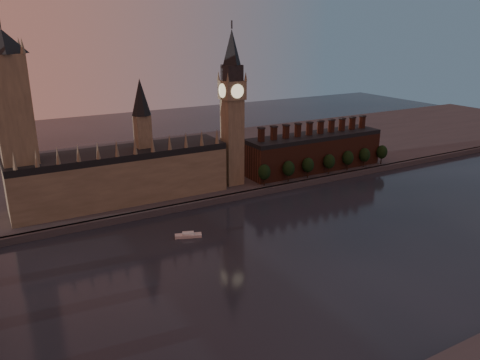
% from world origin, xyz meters
% --- Properties ---
extents(ground, '(900.00, 900.00, 0.00)m').
position_xyz_m(ground, '(0.00, 0.00, 0.00)').
color(ground, black).
rests_on(ground, ground).
extents(north_bank, '(900.00, 182.00, 4.00)m').
position_xyz_m(north_bank, '(0.00, 178.04, 2.00)').
color(north_bank, '#424146').
rests_on(north_bank, ground).
extents(palace_of_westminster, '(130.00, 30.30, 74.00)m').
position_xyz_m(palace_of_westminster, '(-64.41, 114.91, 21.63)').
color(palace_of_westminster, gray).
rests_on(palace_of_westminster, north_bank).
extents(victoria_tower, '(24.00, 24.00, 108.00)m').
position_xyz_m(victoria_tower, '(-120.00, 115.00, 59.09)').
color(victoria_tower, gray).
rests_on(victoria_tower, north_bank).
extents(big_ben, '(15.00, 15.00, 107.00)m').
position_xyz_m(big_ben, '(10.00, 110.00, 56.83)').
color(big_ben, gray).
rests_on(big_ben, north_bank).
extents(chimney_block, '(110.00, 25.00, 37.00)m').
position_xyz_m(chimney_block, '(80.00, 110.00, 17.82)').
color(chimney_block, '#4D291D').
rests_on(chimney_block, north_bank).
extents(embankment_tree_0, '(8.60, 8.60, 14.88)m').
position_xyz_m(embankment_tree_0, '(26.55, 95.20, 13.47)').
color(embankment_tree_0, black).
rests_on(embankment_tree_0, north_bank).
extents(embankment_tree_1, '(8.60, 8.60, 14.88)m').
position_xyz_m(embankment_tree_1, '(45.79, 94.12, 13.47)').
color(embankment_tree_1, black).
rests_on(embankment_tree_1, north_bank).
extents(embankment_tree_2, '(8.60, 8.60, 14.88)m').
position_xyz_m(embankment_tree_2, '(62.77, 94.27, 13.47)').
color(embankment_tree_2, black).
rests_on(embankment_tree_2, north_bank).
extents(embankment_tree_3, '(8.60, 8.60, 14.88)m').
position_xyz_m(embankment_tree_3, '(82.07, 94.16, 13.47)').
color(embankment_tree_3, black).
rests_on(embankment_tree_3, north_bank).
extents(embankment_tree_4, '(8.60, 8.60, 14.88)m').
position_xyz_m(embankment_tree_4, '(100.88, 95.07, 13.47)').
color(embankment_tree_4, black).
rests_on(embankment_tree_4, north_bank).
extents(embankment_tree_5, '(8.60, 8.60, 14.88)m').
position_xyz_m(embankment_tree_5, '(117.82, 95.19, 13.47)').
color(embankment_tree_5, black).
rests_on(embankment_tree_5, north_bank).
extents(embankment_tree_6, '(8.60, 8.60, 14.88)m').
position_xyz_m(embankment_tree_6, '(135.99, 95.03, 13.47)').
color(embankment_tree_6, black).
rests_on(embankment_tree_6, north_bank).
extents(river_boat, '(14.68, 8.60, 2.83)m').
position_xyz_m(river_boat, '(-48.68, 52.11, 1.08)').
color(river_boat, silver).
rests_on(river_boat, ground).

